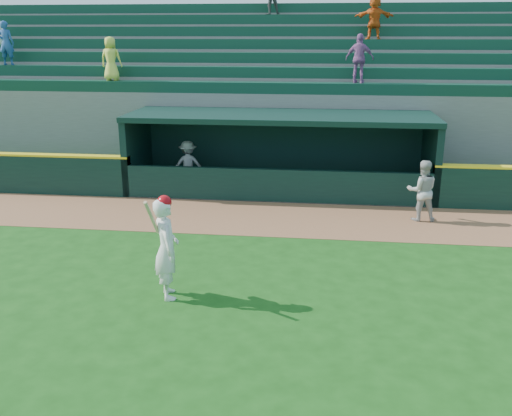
# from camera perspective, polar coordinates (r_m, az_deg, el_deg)

# --- Properties ---
(ground) EXTENTS (120.00, 120.00, 0.00)m
(ground) POSITION_cam_1_polar(r_m,az_deg,el_deg) (11.00, -1.03, -8.94)
(ground) COLOR #144411
(ground) RESTS_ON ground
(warning_track) EXTENTS (40.00, 3.00, 0.01)m
(warning_track) POSITION_cam_1_polar(r_m,az_deg,el_deg) (15.52, 1.49, -1.02)
(warning_track) COLOR brown
(warning_track) RESTS_ON ground
(dugout_player_front) EXTENTS (0.83, 0.66, 1.64)m
(dugout_player_front) POSITION_cam_1_polar(r_m,az_deg,el_deg) (15.77, 16.27, 1.68)
(dugout_player_front) COLOR #ABABA5
(dugout_player_front) RESTS_ON ground
(dugout_player_inside) EXTENTS (1.09, 0.76, 1.54)m
(dugout_player_inside) POSITION_cam_1_polar(r_m,az_deg,el_deg) (18.55, -6.80, 4.33)
(dugout_player_inside) COLOR #A8A8A3
(dugout_player_inside) RESTS_ON ground
(dugout) EXTENTS (9.40, 2.80, 2.46)m
(dugout) POSITION_cam_1_polar(r_m,az_deg,el_deg) (18.18, 2.48, 6.07)
(dugout) COLOR slate
(dugout) RESTS_ON ground
(stands) EXTENTS (34.50, 6.25, 7.01)m
(stands) POSITION_cam_1_polar(r_m,az_deg,el_deg) (22.52, 3.49, 10.85)
(stands) COLOR slate
(stands) RESTS_ON ground
(batter_at_plate) EXTENTS (0.70, 0.90, 2.02)m
(batter_at_plate) POSITION_cam_1_polar(r_m,az_deg,el_deg) (10.79, -8.95, -3.88)
(batter_at_plate) COLOR silver
(batter_at_plate) RESTS_ON ground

